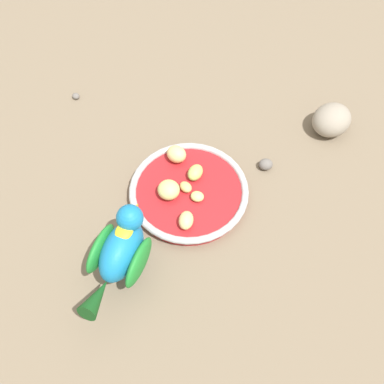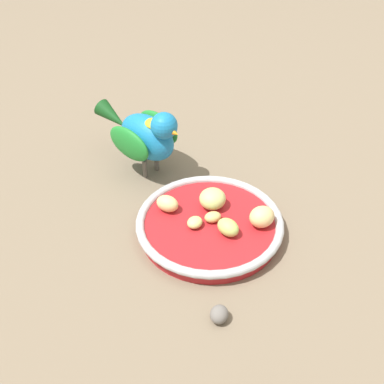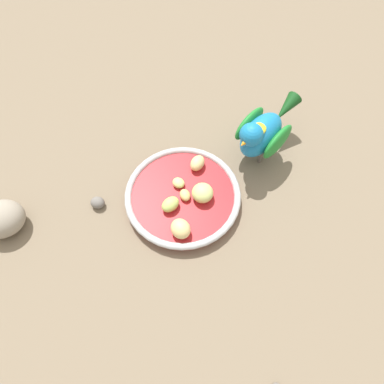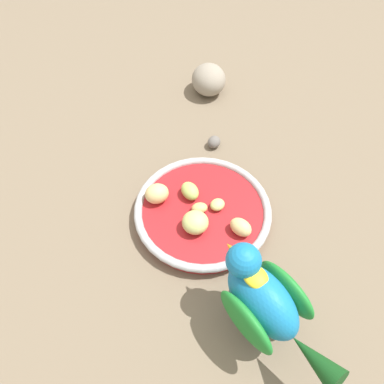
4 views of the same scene
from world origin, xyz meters
TOP-DOWN VIEW (x-y plane):
  - ground_plane at (0.00, 0.00)m, footprint 4.00×4.00m
  - feeding_bowl at (-0.00, -0.01)m, footprint 0.22×0.22m
  - apple_piece_0 at (-0.01, -0.01)m, footprint 0.03×0.02m
  - apple_piece_1 at (-0.02, 0.02)m, footprint 0.04×0.04m
  - apple_piece_2 at (-0.01, -0.05)m, footprint 0.04×0.04m
  - apple_piece_3 at (0.02, -0.01)m, footprint 0.03×0.03m
  - apple_piece_4 at (-0.07, 0.01)m, footprint 0.05×0.04m
  - apple_piece_5 at (0.06, -0.05)m, footprint 0.04×0.04m
  - parrot at (0.07, -0.18)m, footprint 0.14×0.16m
  - rock_large at (0.01, 0.31)m, footprint 0.08×0.09m
  - pebble_0 at (0.02, 0.15)m, footprint 0.03×0.03m
  - pebble_1 at (-0.34, -0.09)m, footprint 0.02×0.02m

SIDE VIEW (x-z plane):
  - ground_plane at x=0.00m, z-range 0.00..0.00m
  - pebble_1 at x=-0.34m, z-range 0.00..0.01m
  - pebble_0 at x=0.02m, z-range 0.00..0.02m
  - feeding_bowl at x=0.00m, z-range 0.00..0.03m
  - apple_piece_0 at x=-0.01m, z-range 0.02..0.03m
  - apple_piece_3 at x=0.02m, z-range 0.02..0.03m
  - rock_large at x=0.01m, z-range 0.00..0.06m
  - apple_piece_1 at x=-0.02m, z-range 0.02..0.04m
  - apple_piece_5 at x=0.06m, z-range 0.02..0.04m
  - apple_piece_4 at x=-0.07m, z-range 0.02..0.05m
  - apple_piece_2 at x=-0.01m, z-range 0.02..0.05m
  - parrot at x=0.07m, z-range 0.01..0.14m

